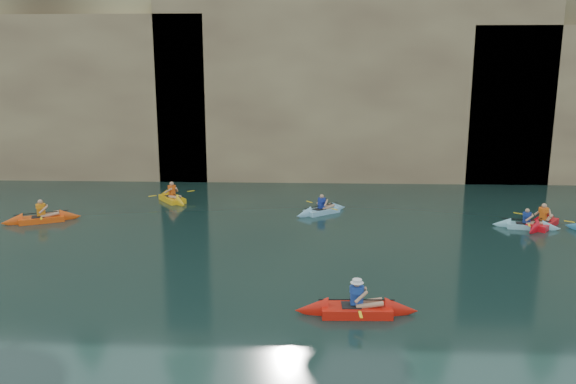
{
  "coord_description": "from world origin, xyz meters",
  "views": [
    {
      "loc": [
        -0.4,
        -12.88,
        6.88
      ],
      "look_at": [
        -1.19,
        4.94,
        3.0
      ],
      "focal_mm": 35.0,
      "sensor_mm": 36.0,
      "label": 1
    }
  ],
  "objects_px": {
    "main_kayaker": "(356,309)",
    "kayaker_red_far": "(542,223)",
    "kayaker_ltblue_near": "(526,225)",
    "kayaker_orange": "(42,218)"
  },
  "relations": [
    {
      "from": "kayaker_ltblue_near",
      "to": "main_kayaker",
      "type": "bearing_deg",
      "value": -117.66
    },
    {
      "from": "main_kayaker",
      "to": "kayaker_ltblue_near",
      "type": "xyz_separation_m",
      "value": [
        8.22,
        9.37,
        -0.04
      ]
    },
    {
      "from": "main_kayaker",
      "to": "kayaker_ltblue_near",
      "type": "bearing_deg",
      "value": 46.95
    },
    {
      "from": "main_kayaker",
      "to": "kayaker_ltblue_near",
      "type": "relative_size",
      "value": 1.22
    },
    {
      "from": "main_kayaker",
      "to": "kayaker_red_far",
      "type": "distance_m",
      "value": 13.25
    },
    {
      "from": "kayaker_orange",
      "to": "kayaker_red_far",
      "type": "height_order",
      "value": "kayaker_red_far"
    },
    {
      "from": "main_kayaker",
      "to": "kayaker_orange",
      "type": "distance_m",
      "value": 16.76
    },
    {
      "from": "kayaker_orange",
      "to": "kayaker_ltblue_near",
      "type": "relative_size",
      "value": 1.17
    },
    {
      "from": "main_kayaker",
      "to": "kayaker_orange",
      "type": "height_order",
      "value": "main_kayaker"
    },
    {
      "from": "kayaker_orange",
      "to": "kayaker_red_far",
      "type": "relative_size",
      "value": 1.03
    }
  ]
}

